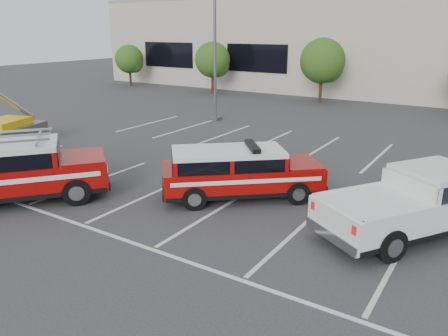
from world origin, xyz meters
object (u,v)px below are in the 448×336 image
at_px(convention_building, 422,38).
at_px(tree_far_left, 130,60).
at_px(white_pickup, 421,208).
at_px(tree_mid_left, 324,62).
at_px(fire_chief_suv, 239,176).
at_px(utility_rig, 4,135).
at_px(ladder_suv, 13,175).
at_px(light_pole_left, 215,33).
at_px(tree_left, 214,61).

bearing_deg(convention_building, tree_far_left, -158.63).
bearing_deg(white_pickup, tree_mid_left, 150.82).
relative_size(tree_mid_left, fire_chief_suv, 0.93).
distance_m(convention_building, utility_rig, 33.70).
bearing_deg(tree_far_left, white_pickup, -33.35).
bearing_deg(tree_mid_left, ladder_suv, -92.65).
relative_size(convention_building, tree_far_left, 15.04).
height_order(tree_far_left, fire_chief_suv, tree_far_left).
relative_size(white_pickup, utility_rig, 1.47).
bearing_deg(fire_chief_suv, convention_building, 138.88).
relative_size(light_pole_left, white_pickup, 1.69).
bearing_deg(ladder_suv, fire_chief_suv, 73.96).
bearing_deg(ladder_suv, tree_far_left, 165.98).
distance_m(tree_left, light_pole_left, 12.43).
height_order(tree_far_left, utility_rig, tree_far_left).
height_order(tree_mid_left, ladder_suv, tree_mid_left).
bearing_deg(tree_left, ladder_suv, -70.33).
bearing_deg(tree_mid_left, tree_left, -180.00).
relative_size(convention_building, utility_rig, 14.57).
bearing_deg(fire_chief_suv, white_pickup, 53.91).
relative_size(light_pole_left, fire_chief_suv, 1.97).
bearing_deg(light_pole_left, ladder_suv, -82.47).
bearing_deg(convention_building, tree_mid_left, -117.40).
bearing_deg(convention_building, utility_rig, -112.75).
xyz_separation_m(tree_far_left, white_pickup, (30.46, -20.05, -1.78)).
bearing_deg(tree_left, light_pole_left, -55.48).
relative_size(convention_building, fire_chief_suv, 11.57).
relative_size(tree_left, white_pickup, 0.73).
xyz_separation_m(tree_left, ladder_suv, (8.85, -24.77, -1.89)).
distance_m(fire_chief_suv, utility_rig, 12.74).
bearing_deg(fire_chief_suv, tree_mid_left, 152.67).
bearing_deg(light_pole_left, white_pickup, -36.42).
relative_size(fire_chief_suv, white_pickup, 0.85).
relative_size(tree_far_left, tree_mid_left, 0.82).
height_order(convention_building, light_pole_left, convention_building).
xyz_separation_m(convention_building, fire_chief_suv, (-0.20, -30.32, -3.97)).
bearing_deg(white_pickup, tree_left, 168.84).
bearing_deg(utility_rig, tree_far_left, 103.11).
distance_m(convention_building, light_pole_left, 21.49).
distance_m(convention_building, tree_far_left, 27.03).
distance_m(convention_building, tree_left, 18.11).
xyz_separation_m(convention_building, tree_mid_left, (-5.09, -9.82, -1.68)).
height_order(tree_left, fire_chief_suv, tree_left).
xyz_separation_m(fire_chief_suv, utility_rig, (-12.73, -0.52, -0.14)).
xyz_separation_m(tree_far_left, ladder_suv, (18.85, -24.77, -1.62)).
height_order(ladder_suv, utility_rig, utility_rig).
xyz_separation_m(tree_far_left, tree_mid_left, (20.00, 0.00, 0.54)).
height_order(white_pickup, ladder_suv, ladder_suv).
xyz_separation_m(fire_chief_suv, white_pickup, (5.58, 0.45, -0.03)).
distance_m(tree_far_left, tree_mid_left, 20.01).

